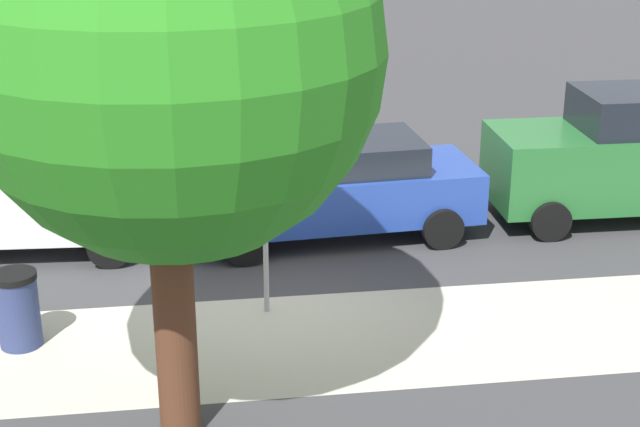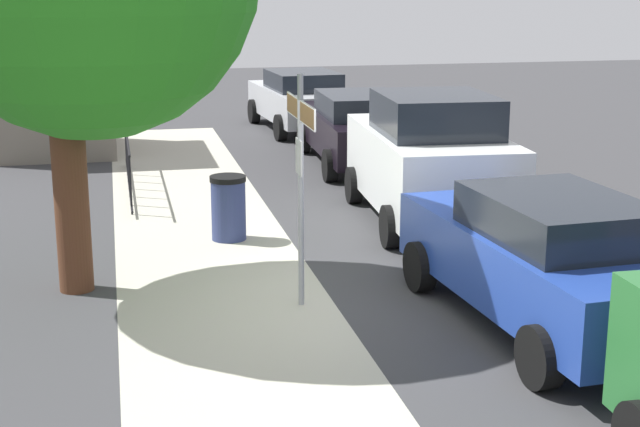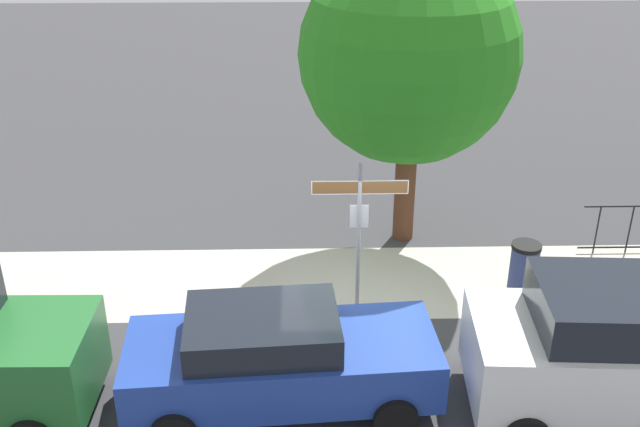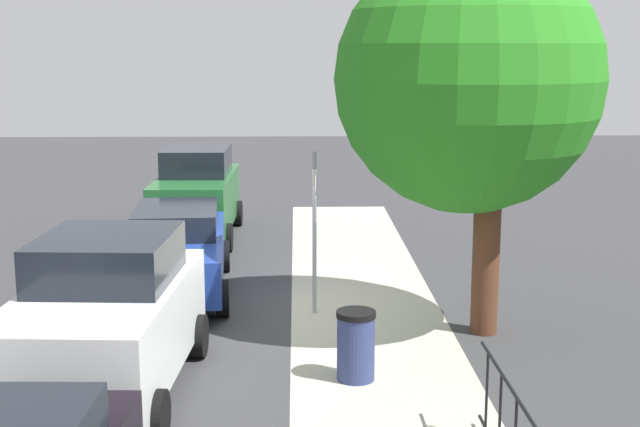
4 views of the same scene
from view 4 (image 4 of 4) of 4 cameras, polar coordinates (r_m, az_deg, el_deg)
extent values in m
plane|color=#38383A|center=(15.28, -1.87, -6.37)|extent=(60.00, 60.00, 0.00)
cube|color=#B3AF9D|center=(13.44, 3.71, -8.83)|extent=(24.00, 2.60, 0.00)
cylinder|color=#9EA0A5|center=(14.85, -0.36, -1.29)|extent=(0.07, 0.07, 2.80)
cube|color=brown|center=(14.68, -0.37, 2.44)|extent=(1.59, 0.02, 0.22)
cube|color=white|center=(14.68, -0.37, 2.44)|extent=(1.62, 0.02, 0.25)
cube|color=silver|center=(14.77, -0.29, 0.33)|extent=(0.32, 0.02, 0.42)
cylinder|color=#54301E|center=(14.02, 10.80, -1.62)|extent=(0.43, 0.43, 3.09)
sphere|color=#297432|center=(13.48, 11.73, 8.30)|extent=(2.66, 2.66, 2.66)
sphere|color=#28811D|center=(13.75, 9.64, 8.63)|extent=(4.13, 4.13, 4.13)
sphere|color=#257632|center=(13.88, 10.26, 9.08)|extent=(2.87, 2.87, 2.87)
sphere|color=#397934|center=(13.98, 11.32, 9.93)|extent=(2.74, 2.74, 2.74)
cube|color=#24662D|center=(21.04, -8.05, 0.87)|extent=(4.30, 1.77, 1.19)
cube|color=black|center=(21.16, -8.03, 3.42)|extent=(2.07, 1.53, 0.63)
cylinder|color=black|center=(19.65, -6.06, -1.57)|extent=(0.64, 0.23, 0.64)
cylinder|color=black|center=(19.88, -10.97, -1.56)|extent=(0.64, 0.23, 0.64)
cylinder|color=black|center=(22.48, -5.39, 0.02)|extent=(0.64, 0.23, 0.64)
cylinder|color=black|center=(22.69, -9.69, 0.01)|extent=(0.64, 0.23, 0.64)
cube|color=#213F99|center=(16.40, -9.33, -2.72)|extent=(4.61, 2.03, 0.79)
cube|color=black|center=(16.53, -9.34, -0.39)|extent=(2.26, 1.66, 0.47)
cylinder|color=black|center=(14.99, -6.37, -5.50)|extent=(0.65, 0.26, 0.64)
cylinder|color=black|center=(15.11, -12.91, -5.58)|extent=(0.65, 0.26, 0.64)
cylinder|color=black|center=(17.94, -6.26, -2.77)|extent=(0.65, 0.26, 0.64)
cylinder|color=black|center=(18.05, -11.71, -2.85)|extent=(0.65, 0.26, 0.64)
cube|color=white|center=(11.84, -13.80, -7.29)|extent=(4.31, 2.17, 1.16)
cube|color=black|center=(11.84, -13.67, -2.82)|extent=(2.12, 1.81, 0.62)
cylinder|color=black|center=(10.52, -10.62, -12.88)|extent=(0.65, 0.26, 0.64)
cylinder|color=black|center=(13.14, -7.94, -7.91)|extent=(0.65, 0.26, 0.64)
cylinder|color=black|center=(13.59, -16.00, -7.59)|extent=(0.65, 0.26, 0.64)
cylinder|color=black|center=(8.59, 13.82, -13.31)|extent=(4.67, 0.04, 0.04)
cylinder|color=black|center=(10.58, 10.80, -11.55)|extent=(0.03, 0.03, 1.05)
cylinder|color=black|center=(9.98, 11.63, -12.99)|extent=(0.03, 0.03, 1.05)
cylinder|color=navy|center=(12.14, 2.35, -8.76)|extent=(0.52, 0.52, 0.90)
cylinder|color=black|center=(11.98, 2.37, -6.55)|extent=(0.55, 0.55, 0.08)
camera|label=1|loc=(18.17, 40.77, 12.66)|focal=54.65mm
camera|label=2|loc=(25.44, 3.97, 9.45)|focal=53.57mm
camera|label=3|loc=(19.18, -38.52, 17.39)|focal=41.79mm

